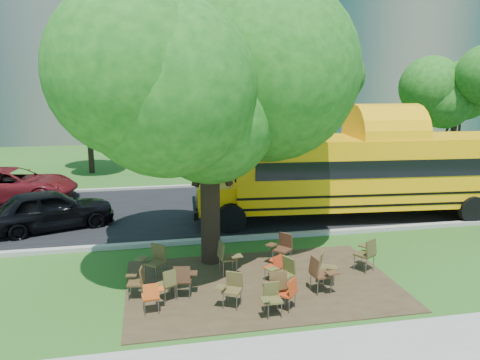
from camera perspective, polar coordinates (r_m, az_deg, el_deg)
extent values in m
plane|color=#265019|center=(12.89, -2.30, -12.08)|extent=(160.00, 160.00, 0.00)
cube|color=#382819|center=(12.62, 2.66, -12.56)|extent=(7.00, 4.50, 0.03)
cube|color=black|center=(19.43, -5.56, -3.60)|extent=(80.00, 8.00, 0.04)
cube|color=gray|center=(15.62, -4.05, -7.37)|extent=(80.00, 0.25, 0.14)
cube|color=gray|center=(23.37, -6.59, -0.77)|extent=(80.00, 0.25, 0.14)
cube|color=#62625E|center=(48.34, -19.61, 18.35)|extent=(38.00, 16.00, 22.00)
cube|color=slate|center=(56.37, 17.01, 19.09)|extent=(30.00, 16.00, 25.00)
cylinder|color=black|center=(28.02, -17.81, 4.38)|extent=(0.32, 0.32, 3.50)
sphere|color=#155012|center=(27.81, -18.14, 9.42)|extent=(4.80, 4.80, 4.80)
cylinder|color=black|center=(27.61, 9.63, 5.42)|extent=(0.38, 0.38, 4.20)
sphere|color=#155012|center=(27.42, 9.85, 11.53)|extent=(5.60, 5.60, 5.60)
cylinder|color=black|center=(30.57, 24.50, 4.57)|extent=(0.34, 0.34, 3.60)
sphere|color=#155012|center=(30.39, 24.93, 9.34)|extent=(5.00, 5.00, 5.00)
cylinder|color=black|center=(13.40, -3.67, -1.56)|extent=(0.56, 0.56, 4.23)
sphere|color=#155012|center=(13.01, -3.87, 12.23)|extent=(7.20, 7.20, 7.20)
cube|color=#FCA807|center=(18.83, 16.93, 1.19)|extent=(11.74, 3.48, 2.58)
cube|color=black|center=(18.91, 17.86, 2.07)|extent=(11.11, 3.48, 0.63)
cube|color=#FCA807|center=(17.45, -3.02, -1.88)|extent=(1.54, 2.41, 1.00)
cube|color=black|center=(18.96, 16.80, -0.76)|extent=(11.76, 3.51, 0.08)
cube|color=black|center=(19.05, 16.73, -1.90)|extent=(11.76, 3.51, 0.08)
cylinder|color=black|center=(16.36, -1.08, -4.74)|extent=(1.07, 0.39, 1.05)
cylinder|color=black|center=(18.88, -1.92, -2.42)|extent=(1.07, 0.39, 1.05)
cylinder|color=black|center=(19.46, 26.51, -3.29)|extent=(1.07, 0.39, 1.05)
cylinder|color=black|center=(21.62, 22.72, -1.49)|extent=(1.07, 0.39, 1.05)
cylinder|color=black|center=(22.39, 26.00, -1.34)|extent=(1.07, 0.39, 1.05)
cube|color=#D64F16|center=(11.25, -10.85, -13.80)|extent=(0.42, 0.40, 0.05)
cube|color=#D64F16|center=(11.02, -10.79, -13.23)|extent=(0.37, 0.12, 0.36)
cube|color=#D64F16|center=(11.34, -9.82, -12.93)|extent=(0.22, 0.27, 0.03)
cylinder|color=slate|center=(11.47, -11.69, -14.45)|extent=(0.02, 0.02, 0.41)
cylinder|color=slate|center=(11.22, -9.90, -15.01)|extent=(0.02, 0.02, 0.41)
cube|color=#3F2616|center=(11.83, -7.01, -12.04)|extent=(0.49, 0.47, 0.05)
cube|color=#3F2616|center=(11.57, -7.11, -11.40)|extent=(0.42, 0.16, 0.41)
cube|color=#3F2616|center=(11.89, -5.77, -11.23)|extent=(0.27, 0.32, 0.03)
cylinder|color=slate|center=(12.10, -7.75, -12.69)|extent=(0.02, 0.02, 0.46)
cylinder|color=slate|center=(11.76, -6.18, -13.42)|extent=(0.02, 0.02, 0.46)
cube|color=brown|center=(11.75, -8.85, -12.41)|extent=(0.54, 0.53, 0.05)
cube|color=brown|center=(11.53, -8.45, -11.75)|extent=(0.38, 0.26, 0.39)
cube|color=brown|center=(11.92, -8.22, -11.42)|extent=(0.31, 0.34, 0.03)
cylinder|color=slate|center=(11.90, -9.92, -13.27)|extent=(0.02, 0.02, 0.43)
cylinder|color=slate|center=(11.79, -7.70, -13.45)|extent=(0.02, 0.02, 0.43)
cube|color=brown|center=(11.27, -0.98, -13.34)|extent=(0.55, 0.54, 0.05)
cube|color=brown|center=(11.33, -0.70, -11.98)|extent=(0.39, 0.27, 0.39)
cube|color=brown|center=(11.17, -2.38, -12.92)|extent=(0.32, 0.34, 0.03)
cylinder|color=slate|center=(11.18, -0.40, -14.82)|extent=(0.02, 0.02, 0.44)
cylinder|color=slate|center=(11.56, -1.52, -13.87)|extent=(0.02, 0.02, 0.44)
cube|color=#4E371C|center=(11.36, 4.25, -12.86)|extent=(0.51, 0.50, 0.05)
cube|color=#4E371C|center=(11.10, 4.68, -12.13)|extent=(0.45, 0.16, 0.44)
cube|color=#4E371C|center=(11.53, 5.19, -11.76)|extent=(0.28, 0.34, 0.03)
cylinder|color=slate|center=(11.56, 2.99, -13.74)|extent=(0.03, 0.03, 0.49)
cylinder|color=slate|center=(11.38, 5.51, -14.21)|extent=(0.03, 0.03, 0.49)
cube|color=brown|center=(10.93, 4.05, -14.41)|extent=(0.39, 0.37, 0.05)
cube|color=brown|center=(10.98, 3.82, -13.10)|extent=(0.37, 0.10, 0.37)
cube|color=brown|center=(10.71, 3.10, -14.31)|extent=(0.21, 0.26, 0.03)
cylinder|color=slate|center=(10.93, 5.09, -15.63)|extent=(0.02, 0.02, 0.41)
cylinder|color=slate|center=(11.11, 3.01, -15.10)|extent=(0.02, 0.02, 0.41)
cube|color=brown|center=(12.03, 5.29, -11.50)|extent=(0.58, 0.59, 0.05)
cube|color=brown|center=(12.06, 5.98, -10.26)|extent=(0.28, 0.42, 0.42)
cube|color=brown|center=(12.05, 3.95, -10.77)|extent=(0.37, 0.34, 0.03)
cylinder|color=slate|center=(11.90, 5.24, -13.04)|extent=(0.03, 0.03, 0.47)
cylinder|color=slate|center=(12.36, 5.31, -12.04)|extent=(0.03, 0.03, 0.47)
cube|color=#4C2E1B|center=(12.15, 9.86, -11.28)|extent=(0.50, 0.52, 0.05)
cube|color=#4C2E1B|center=(11.97, 9.06, -10.38)|extent=(0.17, 0.45, 0.44)
cube|color=#4C2E1B|center=(11.96, 11.16, -11.04)|extent=(0.34, 0.28, 0.03)
cylinder|color=slate|center=(12.48, 10.15, -11.87)|extent=(0.03, 0.03, 0.49)
cylinder|color=slate|center=(12.02, 9.46, -12.83)|extent=(0.03, 0.03, 0.49)
cube|color=#4B331A|center=(11.97, -12.61, -12.15)|extent=(0.43, 0.45, 0.05)
cube|color=#4B331A|center=(11.86, -11.83, -11.26)|extent=(0.14, 0.38, 0.38)
cube|color=#4B331A|center=(12.15, -13.08, -11.21)|extent=(0.29, 0.24, 0.03)
cylinder|color=slate|center=(11.95, -13.47, -13.37)|extent=(0.02, 0.02, 0.42)
cylinder|color=slate|center=(12.18, -11.67, -12.77)|extent=(0.02, 0.02, 0.42)
cube|color=brown|center=(12.86, -10.40, -9.90)|extent=(0.65, 0.65, 0.06)
cube|color=brown|center=(12.92, -9.87, -8.61)|extent=(0.41, 0.37, 0.45)
cube|color=brown|center=(12.87, -11.81, -9.31)|extent=(0.39, 0.40, 0.03)
cylinder|color=slate|center=(12.71, -10.24, -11.40)|extent=(0.03, 0.03, 0.50)
cylinder|color=slate|center=(13.21, -10.47, -10.48)|extent=(0.03, 0.03, 0.50)
cube|color=brown|center=(13.00, -1.48, -9.47)|extent=(0.50, 0.52, 0.06)
cube|color=brown|center=(12.86, -2.35, -8.56)|extent=(0.16, 0.45, 0.45)
cube|color=brown|center=(12.75, -0.46, -9.26)|extent=(0.34, 0.28, 0.03)
cylinder|color=slate|center=(13.31, -0.92, -10.09)|extent=(0.03, 0.03, 0.50)
cylinder|color=slate|center=(12.88, -2.05, -10.89)|extent=(0.03, 0.03, 0.50)
cube|color=red|center=(12.65, 4.04, -10.62)|extent=(0.51, 0.51, 0.04)
cube|color=red|center=(12.48, 4.63, -9.98)|extent=(0.34, 0.28, 0.36)
cube|color=red|center=(12.83, 4.22, -9.76)|extent=(0.30, 0.32, 0.03)
cylinder|color=slate|center=(12.71, 3.05, -11.47)|extent=(0.02, 0.02, 0.40)
cylinder|color=slate|center=(12.75, 5.00, -11.42)|extent=(0.02, 0.02, 0.40)
cube|color=#504422|center=(12.68, 10.62, -10.50)|extent=(0.55, 0.56, 0.05)
cube|color=#504422|center=(12.61, 9.84, -9.50)|extent=(0.28, 0.40, 0.40)
cube|color=#504422|center=(12.40, 11.15, -10.46)|extent=(0.35, 0.33, 0.03)
cylinder|color=slate|center=(12.91, 11.44, -11.20)|extent=(0.02, 0.02, 0.45)
cylinder|color=slate|center=(12.63, 9.70, -11.67)|extent=(0.02, 0.02, 0.45)
cube|color=#453C1E|center=(13.67, 14.93, -8.76)|extent=(0.63, 0.63, 0.06)
cube|color=#453C1E|center=(13.49, 15.71, -7.99)|extent=(0.44, 0.32, 0.45)
cube|color=#453C1E|center=(13.92, 15.01, -7.80)|extent=(0.37, 0.39, 0.03)
cylinder|color=slate|center=(13.71, 13.76, -9.77)|extent=(0.03, 0.03, 0.50)
cylinder|color=slate|center=(13.82, 15.97, -9.71)|extent=(0.03, 0.03, 0.50)
cube|color=#AC3412|center=(11.24, 5.65, -13.62)|extent=(0.54, 0.54, 0.05)
cube|color=#AC3412|center=(11.09, 6.46, -12.85)|extent=(0.32, 0.33, 0.37)
cube|color=#AC3412|center=(11.42, 5.57, -12.55)|extent=(0.33, 0.33, 0.03)
cylinder|color=slate|center=(11.27, 4.52, -14.70)|extent=(0.02, 0.02, 0.42)
cylinder|color=slate|center=(11.40, 6.72, -14.42)|extent=(0.02, 0.02, 0.42)
cube|color=#452818|center=(13.66, 5.11, -8.46)|extent=(0.63, 0.63, 0.05)
cube|color=#452818|center=(13.73, 5.59, -7.29)|extent=(0.36, 0.40, 0.44)
cube|color=#452818|center=(13.63, 3.84, -7.89)|extent=(0.39, 0.38, 0.03)
cylinder|color=slate|center=(13.51, 5.31, -9.82)|extent=(0.03, 0.03, 0.49)
cylinder|color=slate|center=(13.98, 4.88, -9.02)|extent=(0.03, 0.03, 0.49)
imported|color=black|center=(18.04, -22.09, -3.34)|extent=(4.68, 3.08, 1.48)
imported|color=#550E13|center=(22.74, -25.99, -0.55)|extent=(5.65, 3.05, 1.51)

